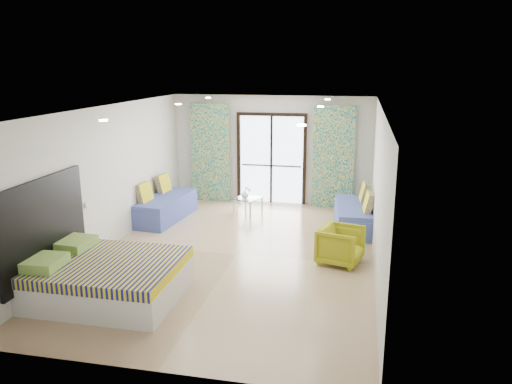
% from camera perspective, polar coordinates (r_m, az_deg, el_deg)
% --- Properties ---
extents(floor, '(5.00, 7.50, 0.01)m').
position_cam_1_polar(floor, '(9.38, -2.29, -7.11)').
color(floor, '#997B5B').
rests_on(floor, ground).
extents(ceiling, '(5.00, 7.50, 0.01)m').
position_cam_1_polar(ceiling, '(8.76, -2.47, 9.56)').
color(ceiling, silver).
rests_on(ceiling, ground).
extents(wall_back, '(5.00, 0.01, 2.70)m').
position_cam_1_polar(wall_back, '(12.57, 1.80, 4.84)').
color(wall_back, silver).
rests_on(wall_back, ground).
extents(wall_front, '(5.00, 0.01, 2.70)m').
position_cam_1_polar(wall_front, '(5.58, -11.88, -7.89)').
color(wall_front, silver).
rests_on(wall_front, ground).
extents(wall_left, '(0.01, 7.50, 2.70)m').
position_cam_1_polar(wall_left, '(9.87, -16.60, 1.59)').
color(wall_left, silver).
rests_on(wall_left, ground).
extents(wall_right, '(0.01, 7.50, 2.70)m').
position_cam_1_polar(wall_right, '(8.72, 13.77, 0.13)').
color(wall_right, silver).
rests_on(wall_right, ground).
extents(balcony_door, '(1.76, 0.08, 2.28)m').
position_cam_1_polar(balcony_door, '(12.56, 1.77, 4.40)').
color(balcony_door, black).
rests_on(balcony_door, floor).
extents(balcony_rail, '(1.52, 0.03, 0.04)m').
position_cam_1_polar(balcony_rail, '(12.62, 1.77, 3.03)').
color(balcony_rail, '#595451').
rests_on(balcony_rail, balcony_door).
extents(curtain_left, '(1.00, 0.10, 2.50)m').
position_cam_1_polar(curtain_left, '(12.77, -5.23, 4.48)').
color(curtain_left, silver).
rests_on(curtain_left, floor).
extents(curtain_right, '(1.00, 0.10, 2.50)m').
position_cam_1_polar(curtain_right, '(12.24, 8.83, 3.94)').
color(curtain_right, silver).
rests_on(curtain_right, floor).
extents(downlight_a, '(0.12, 0.12, 0.02)m').
position_cam_1_polar(downlight_a, '(7.41, -17.04, 7.84)').
color(downlight_a, '#FFE0B2').
rests_on(downlight_a, ceiling).
extents(downlight_b, '(0.12, 0.12, 0.02)m').
position_cam_1_polar(downlight_b, '(6.55, 5.22, 7.62)').
color(downlight_b, '#FFE0B2').
rests_on(downlight_b, ceiling).
extents(downlight_c, '(0.12, 0.12, 0.02)m').
position_cam_1_polar(downlight_c, '(10.13, -8.87, 9.89)').
color(downlight_c, '#FFE0B2').
rests_on(downlight_c, ceiling).
extents(downlight_d, '(0.12, 0.12, 0.02)m').
position_cam_1_polar(downlight_d, '(9.52, 7.37, 9.67)').
color(downlight_d, '#FFE0B2').
rests_on(downlight_d, ceiling).
extents(downlight_e, '(0.12, 0.12, 0.02)m').
position_cam_1_polar(downlight_e, '(12.02, -5.49, 10.68)').
color(downlight_e, '#FFE0B2').
rests_on(downlight_e, ceiling).
extents(downlight_f, '(0.12, 0.12, 0.02)m').
position_cam_1_polar(downlight_f, '(11.51, 8.18, 10.44)').
color(downlight_f, '#FFE0B2').
rests_on(downlight_f, ceiling).
extents(headboard, '(0.06, 2.10, 1.50)m').
position_cam_1_polar(headboard, '(8.20, -23.08, -3.71)').
color(headboard, black).
rests_on(headboard, floor).
extents(switch_plate, '(0.02, 0.10, 0.10)m').
position_cam_1_polar(switch_plate, '(9.21, -18.78, -1.40)').
color(switch_plate, silver).
rests_on(switch_plate, wall_left).
extents(bed, '(2.12, 1.73, 0.73)m').
position_cam_1_polar(bed, '(7.96, -16.65, -9.41)').
color(bed, silver).
rests_on(bed, floor).
extents(daybed_left, '(0.92, 1.96, 0.94)m').
position_cam_1_polar(daybed_left, '(11.53, -10.39, -1.66)').
color(daybed_left, '#404F99').
rests_on(daybed_left, floor).
extents(daybed_right, '(0.89, 1.92, 0.92)m').
position_cam_1_polar(daybed_right, '(10.91, 11.14, -2.66)').
color(daybed_right, '#404F99').
rests_on(daybed_right, floor).
extents(coffee_table, '(0.73, 0.73, 0.64)m').
position_cam_1_polar(coffee_table, '(11.83, -0.93, -0.84)').
color(coffee_table, silver).
rests_on(coffee_table, floor).
extents(vase, '(0.19, 0.20, 0.18)m').
position_cam_1_polar(vase, '(11.77, -1.28, -0.27)').
color(vase, white).
rests_on(vase, coffee_table).
extents(armchair, '(0.83, 0.86, 0.74)m').
position_cam_1_polar(armchair, '(8.97, 9.65, -5.82)').
color(armchair, '#979813').
rests_on(armchair, floor).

